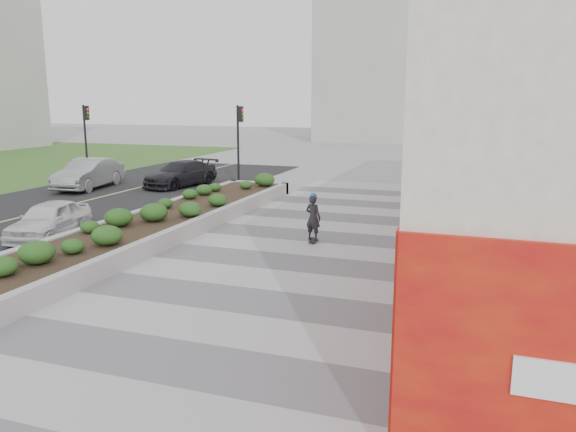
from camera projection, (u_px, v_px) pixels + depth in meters
name	position (u px, v px, depth m)	size (l,w,h in m)	color
ground	(211.00, 331.00, 11.04)	(160.00, 160.00, 0.00)	gray
walkway	(267.00, 284.00, 13.81)	(8.00, 36.00, 0.01)	#A8A8AD
building	(565.00, 117.00, 16.27)	(6.04, 24.08, 8.00)	beige
planter	(160.00, 220.00, 19.21)	(3.00, 18.00, 0.90)	#9E9EA0
street	(13.00, 219.00, 21.41)	(10.00, 40.00, 0.00)	black
traffic_signal_near	(239.00, 133.00, 29.00)	(0.33, 0.28, 4.20)	black
traffic_signal_far	(86.00, 131.00, 31.52)	(0.33, 0.28, 4.20)	black
distant_bldg_north_l	(397.00, 48.00, 61.45)	(16.00, 12.00, 20.00)	#ADAAA3
manhole_cover	(286.00, 287.00, 13.65)	(0.44, 0.44, 0.01)	#595654
skateboarder	(313.00, 217.00, 17.77)	(0.60, 0.74, 1.60)	beige
car_white	(49.00, 220.00, 18.38)	(1.44, 3.59, 1.22)	white
car_silver	(89.00, 174.00, 28.68)	(1.62, 4.63, 1.53)	#9A9EA1
car_dark	(181.00, 174.00, 29.48)	(1.84, 4.53, 1.32)	black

